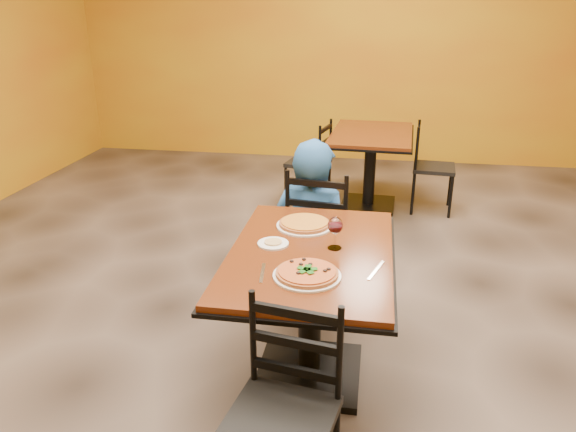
% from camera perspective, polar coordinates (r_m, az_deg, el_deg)
% --- Properties ---
extents(floor, '(7.00, 8.00, 0.01)m').
position_cam_1_polar(floor, '(3.51, 3.25, -11.35)').
color(floor, black).
rests_on(floor, ground).
extents(wall_back, '(7.00, 0.01, 3.00)m').
position_cam_1_polar(wall_back, '(6.96, 7.34, 18.00)').
color(wall_back, '#BD9C15').
rests_on(wall_back, ground).
extents(table_main, '(0.83, 1.23, 0.75)m').
position_cam_1_polar(table_main, '(2.80, 2.35, -7.26)').
color(table_main, '#5F260F').
rests_on(table_main, floor).
extents(table_second, '(0.84, 1.19, 0.75)m').
position_cam_1_polar(table_second, '(5.34, 8.66, 6.59)').
color(table_second, '#5F260F').
rests_on(table_second, floor).
extents(chair_main_near, '(0.45, 0.45, 0.87)m').
position_cam_1_polar(chair_main_near, '(2.18, -0.86, -20.80)').
color(chair_main_near, black).
rests_on(chair_main_near, floor).
extents(chair_main_far, '(0.47, 0.47, 0.93)m').
position_cam_1_polar(chair_main_far, '(3.69, 3.62, -1.53)').
color(chair_main_far, black).
rests_on(chair_main_far, floor).
extents(chair_second_left, '(0.45, 0.45, 0.84)m').
position_cam_1_polar(chair_second_left, '(5.41, 2.12, 5.57)').
color(chair_second_left, black).
rests_on(chair_second_left, floor).
extents(chair_second_right, '(0.41, 0.41, 0.85)m').
position_cam_1_polar(chair_second_right, '(5.40, 15.04, 4.85)').
color(chair_second_right, black).
rests_on(chair_second_right, floor).
extents(diner, '(0.65, 0.52, 1.10)m').
position_cam_1_polar(diner, '(3.64, 2.56, -0.35)').
color(diner, '#1B4D94').
rests_on(diner, floor).
extents(plate_main, '(0.31, 0.31, 0.01)m').
position_cam_1_polar(plate_main, '(2.47, 2.00, -6.26)').
color(plate_main, white).
rests_on(plate_main, table_main).
extents(pizza_main, '(0.28, 0.28, 0.02)m').
position_cam_1_polar(pizza_main, '(2.46, 2.01, -5.93)').
color(pizza_main, maroon).
rests_on(pizza_main, plate_main).
extents(plate_far, '(0.31, 0.31, 0.01)m').
position_cam_1_polar(plate_far, '(3.00, 1.74, -1.02)').
color(plate_far, white).
rests_on(plate_far, table_main).
extents(pizza_far, '(0.28, 0.28, 0.02)m').
position_cam_1_polar(pizza_far, '(2.99, 1.74, -0.74)').
color(pizza_far, gold).
rests_on(pizza_far, plate_far).
extents(side_plate, '(0.16, 0.16, 0.01)m').
position_cam_1_polar(side_plate, '(2.78, -1.57, -2.91)').
color(side_plate, white).
rests_on(side_plate, table_main).
extents(dip, '(0.09, 0.09, 0.01)m').
position_cam_1_polar(dip, '(2.78, -1.57, -2.74)').
color(dip, tan).
rests_on(dip, side_plate).
extents(wine_glass, '(0.08, 0.08, 0.18)m').
position_cam_1_polar(wine_glass, '(2.72, 4.96, -1.65)').
color(wine_glass, white).
rests_on(wine_glass, table_main).
extents(fork, '(0.04, 0.19, 0.00)m').
position_cam_1_polar(fork, '(2.50, -2.69, -5.97)').
color(fork, silver).
rests_on(fork, table_main).
extents(knife, '(0.08, 0.20, 0.00)m').
position_cam_1_polar(knife, '(2.55, 9.22, -5.62)').
color(knife, silver).
rests_on(knife, table_main).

